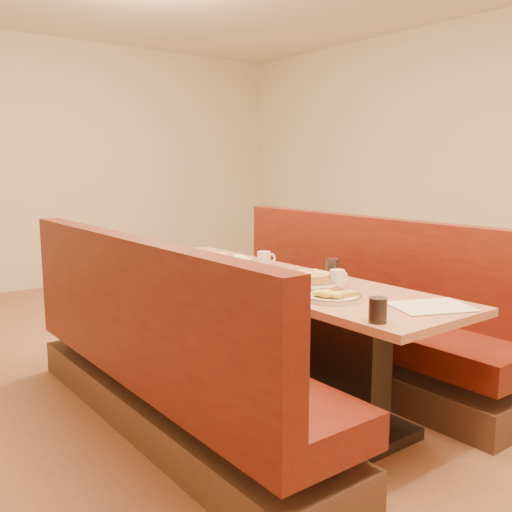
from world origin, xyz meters
TOP-DOWN VIEW (x-y plane):
  - ground at (0.00, 0.00)m, footprint 8.00×8.00m
  - room_envelope at (0.00, 0.00)m, footprint 6.04×8.04m
  - diner_table at (0.00, 0.00)m, footprint 0.70×2.50m
  - booth_left at (-0.73, 0.00)m, footprint 0.55×2.50m
  - booth_right at (0.73, 0.00)m, footprint 0.55×2.50m
  - placemat_near_left at (-0.12, -0.40)m, footprint 0.38×0.30m
  - placemat_near_right at (0.12, -1.05)m, footprint 0.43×0.38m
  - placemat_far_left at (-0.06, 0.87)m, footprint 0.50×0.44m
  - placemat_far_right at (0.12, 0.66)m, footprint 0.40×0.35m
  - pancake_plate at (0.03, -0.32)m, footprint 0.32×0.32m
  - eggs_plate at (-0.14, -0.66)m, footprint 0.30×0.30m
  - extra_plate_mid at (0.10, 0.71)m, footprint 0.22×0.22m
  - extra_plate_far at (-0.14, 1.10)m, footprint 0.19×0.19m
  - coffee_mug_a at (0.12, -0.45)m, footprint 0.12×0.08m
  - coffee_mug_b at (-0.25, -0.25)m, footprint 0.12×0.09m
  - coffee_mug_c at (0.18, 0.28)m, footprint 0.12×0.09m
  - coffee_mug_d at (-0.28, 1.10)m, footprint 0.11×0.08m
  - soda_tumbler_near at (-0.28, -1.07)m, footprint 0.08×0.08m
  - soda_tumbler_mid at (0.28, -0.24)m, footprint 0.08×0.08m

SIDE VIEW (x-z plane):
  - ground at x=0.00m, z-range 0.00..0.00m
  - booth_left at x=-0.73m, z-range -0.16..0.89m
  - booth_right at x=0.73m, z-range -0.16..0.89m
  - diner_table at x=0.00m, z-range 0.00..0.75m
  - placemat_near_left at x=-0.12m, z-range 0.75..0.76m
  - placemat_near_right at x=0.12m, z-range 0.75..0.76m
  - placemat_far_left at x=-0.06m, z-range 0.75..0.76m
  - placemat_far_right at x=0.12m, z-range 0.75..0.76m
  - extra_plate_far at x=-0.14m, z-range 0.74..0.78m
  - extra_plate_mid at x=0.10m, z-range 0.74..0.79m
  - eggs_plate at x=-0.14m, z-range 0.74..0.80m
  - pancake_plate at x=0.03m, z-range 0.74..0.81m
  - coffee_mug_d at x=-0.28m, z-range 0.75..0.83m
  - coffee_mug_a at x=0.12m, z-range 0.75..0.84m
  - coffee_mug_b at x=-0.25m, z-range 0.75..0.84m
  - coffee_mug_c at x=0.18m, z-range 0.75..0.85m
  - soda_tumbler_mid at x=0.28m, z-range 0.75..0.86m
  - soda_tumbler_near at x=-0.28m, z-range 0.75..0.86m
  - room_envelope at x=0.00m, z-range 0.52..3.34m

